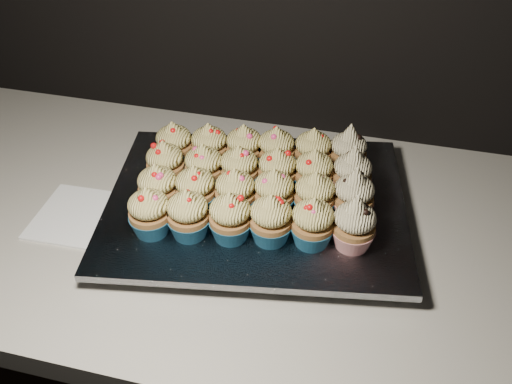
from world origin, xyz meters
TOP-DOWN VIEW (x-y plane):
  - cabinet at (0.00, 1.70)m, footprint 2.40×0.60m
  - worktop at (0.00, 1.70)m, footprint 2.44×0.64m
  - napkin at (-0.08, 1.64)m, footprint 0.14×0.14m
  - baking_tray at (0.20, 1.72)m, footprint 0.49×0.40m
  - foil_lining at (0.20, 1.72)m, footprint 0.53×0.44m
  - cupcake_0 at (0.07, 1.61)m, footprint 0.06×0.06m
  - cupcake_1 at (0.12, 1.61)m, footprint 0.06×0.06m
  - cupcake_2 at (0.18, 1.62)m, footprint 0.06×0.06m
  - cupcake_3 at (0.24, 1.63)m, footprint 0.06×0.06m
  - cupcake_4 at (0.30, 1.64)m, footprint 0.06×0.06m
  - cupcake_5 at (0.36, 1.65)m, footprint 0.06×0.06m
  - cupcake_6 at (0.06, 1.66)m, footprint 0.06×0.06m
  - cupcake_7 at (0.11, 1.67)m, footprint 0.06×0.06m
  - cupcake_8 at (0.18, 1.68)m, footprint 0.06×0.06m
  - cupcake_9 at (0.23, 1.69)m, footprint 0.06×0.06m
  - cupcake_10 at (0.29, 1.70)m, footprint 0.06×0.06m
  - cupcake_11 at (0.35, 1.71)m, footprint 0.06×0.06m
  - cupcake_12 at (0.05, 1.72)m, footprint 0.06×0.06m
  - cupcake_13 at (0.11, 1.73)m, footprint 0.06×0.06m
  - cupcake_14 at (0.17, 1.74)m, footprint 0.06×0.06m
  - cupcake_15 at (0.23, 1.75)m, footprint 0.06×0.06m
  - cupcake_16 at (0.28, 1.76)m, footprint 0.06×0.06m
  - cupcake_17 at (0.34, 1.77)m, footprint 0.06×0.06m
  - cupcake_18 at (0.04, 1.78)m, footprint 0.06×0.06m
  - cupcake_19 at (0.10, 1.79)m, footprint 0.06×0.06m
  - cupcake_20 at (0.16, 1.80)m, footprint 0.06×0.06m
  - cupcake_21 at (0.21, 1.81)m, footprint 0.06×0.06m
  - cupcake_22 at (0.27, 1.82)m, footprint 0.06×0.06m
  - cupcake_23 at (0.33, 1.83)m, footprint 0.06×0.06m

SIDE VIEW (x-z plane):
  - cabinet at x=0.00m, z-range 0.00..0.86m
  - worktop at x=0.00m, z-range 0.86..0.90m
  - napkin at x=-0.08m, z-range 0.90..0.90m
  - baking_tray at x=0.20m, z-range 0.90..0.92m
  - foil_lining at x=0.20m, z-range 0.92..0.93m
  - cupcake_0 at x=0.07m, z-range 0.93..1.01m
  - cupcake_1 at x=0.12m, z-range 0.93..1.01m
  - cupcake_2 at x=0.18m, z-range 0.93..1.01m
  - cupcake_3 at x=0.24m, z-range 0.93..1.01m
  - cupcake_4 at x=0.30m, z-range 0.93..1.01m
  - cupcake_6 at x=0.06m, z-range 0.93..1.01m
  - cupcake_7 at x=0.11m, z-range 0.93..1.01m
  - cupcake_8 at x=0.18m, z-range 0.93..1.01m
  - cupcake_9 at x=0.23m, z-range 0.93..1.01m
  - cupcake_10 at x=0.29m, z-range 0.93..1.01m
  - cupcake_12 at x=0.05m, z-range 0.93..1.01m
  - cupcake_13 at x=0.11m, z-range 0.93..1.01m
  - cupcake_14 at x=0.17m, z-range 0.93..1.01m
  - cupcake_15 at x=0.23m, z-range 0.93..1.01m
  - cupcake_16 at x=0.28m, z-range 0.93..1.01m
  - cupcake_18 at x=0.04m, z-range 0.93..1.01m
  - cupcake_19 at x=0.10m, z-range 0.93..1.01m
  - cupcake_20 at x=0.16m, z-range 0.93..1.01m
  - cupcake_21 at x=0.21m, z-range 0.93..1.01m
  - cupcake_22 at x=0.27m, z-range 0.93..1.01m
  - cupcake_5 at x=0.36m, z-range 0.93..1.02m
  - cupcake_11 at x=0.35m, z-range 0.93..1.02m
  - cupcake_17 at x=0.34m, z-range 0.93..1.02m
  - cupcake_23 at x=0.33m, z-range 0.93..1.02m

